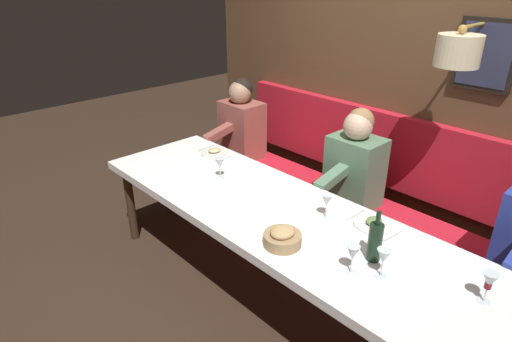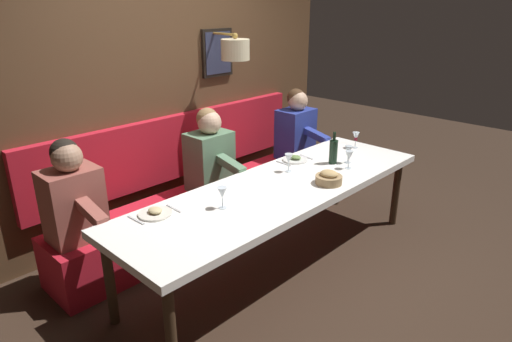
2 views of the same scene
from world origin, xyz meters
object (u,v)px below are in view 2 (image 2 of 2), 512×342
Objects in this scene: diner_middle at (72,195)px; wine_bottle at (333,151)px; bread_bowl at (329,178)px; diner_near at (210,153)px; wine_glass_3 at (289,159)px; dining_table at (280,192)px; wine_glass_4 at (349,156)px; diner_nearest at (296,126)px; wine_glass_1 at (222,193)px; wine_glass_2 at (356,137)px; wine_glass_0 at (348,151)px.

wine_bottle is (-0.88, -2.07, 0.04)m from diner_middle.
wine_bottle is 0.51m from bread_bowl.
diner_middle is at bearing 90.00° from diner_near.
diner_middle is 4.82× the size of wine_glass_3.
wine_glass_4 is (-0.18, -0.72, 0.18)m from dining_table.
diner_nearest and diner_near have the same top height.
wine_bottle is (-0.16, -0.45, -0.00)m from wine_glass_3.
wine_glass_1 is 0.55× the size of wine_bottle.
diner_middle is (0.88, 1.33, 0.13)m from dining_table.
diner_nearest is 4.82× the size of wine_glass_3.
diner_nearest reaches higher than wine_glass_2.
wine_glass_3 is (0.25, 0.56, 0.00)m from wine_glass_0.
wine_glass_1 is at bearing 85.19° from wine_glass_0.
wine_glass_4 is (-0.28, 0.56, 0.00)m from wine_glass_2.
diner_near and diner_middle have the same top height.
wine_glass_1 is (-0.85, 0.61, 0.04)m from diner_near.
wine_bottle is at bearing -89.68° from dining_table.
diner_near reaches higher than wine_glass_0.
wine_bottle is at bearing -58.77° from bread_bowl.
diner_near reaches higher than wine_glass_3.
diner_nearest is 1.29m from diner_near.
diner_nearest is 0.78m from wine_glass_2.
diner_nearest is at bearing -55.71° from dining_table.
diner_nearest is at bearing -65.86° from wine_glass_1.
diner_middle is at bearing 40.20° from wine_glass_1.
wine_glass_1 and wine_glass_4 have the same top height.
wine_glass_2 is 1.04m from bread_bowl.
wine_glass_0 is 0.55× the size of wine_bottle.
wine_glass_2 is 1.00× the size of wine_glass_4.
diner_near is 4.82× the size of wine_glass_4.
dining_table is 0.89m from diner_near.
wine_glass_4 is (-1.06, -2.05, 0.04)m from diner_middle.
wine_glass_1 reaches higher than bread_bowl.
dining_table is 1.57m from diner_nearest.
diner_near is 1.00× the size of diner_middle.
wine_glass_2 and wine_glass_3 have the same top height.
dining_table is 1.60m from diner_middle.
wine_glass_3 is (0.13, -0.90, 0.00)m from wine_glass_1.
dining_table is 0.63m from wine_glass_1.
wine_glass_0 and wine_glass_3 have the same top height.
wine_glass_3 is (-0.72, -1.62, 0.04)m from diner_middle.
diner_middle is 4.82× the size of wine_glass_2.
diner_near is 4.82× the size of wine_glass_3.
wine_glass_0 is (-0.97, 0.44, 0.04)m from diner_nearest.
wine_glass_2 is 0.55m from wine_bottle.
wine_glass_3 is 1.00× the size of wine_glass_4.
dining_table is 18.06× the size of wine_glass_4.
diner_nearest is 1.00× the size of diner_near.
wine_glass_0 and wine_glass_4 have the same top height.
wine_glass_3 is 0.47m from wine_bottle.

